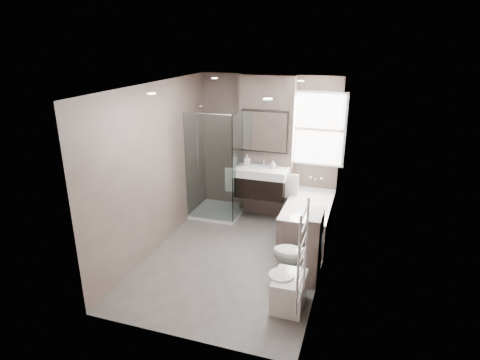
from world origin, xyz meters
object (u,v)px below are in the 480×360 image
at_px(bathtub, 308,217).
at_px(bidet, 288,291).
at_px(vanity, 261,182).
at_px(toilet, 296,255).

distance_m(bathtub, bidet, 2.07).
distance_m(vanity, bathtub, 1.07).
height_order(toilet, bidet, toilet).
bearing_deg(toilet, vanity, -146.15).
bearing_deg(bidet, vanity, 113.01).
bearing_deg(toilet, bathtub, -174.10).
relative_size(toilet, bidet, 1.25).
xyz_separation_m(vanity, toilet, (0.97, -1.69, -0.40)).
distance_m(vanity, toilet, 1.99).
bearing_deg(vanity, bathtub, -19.37).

